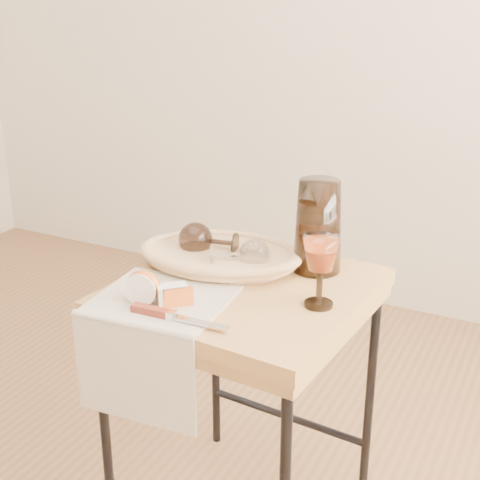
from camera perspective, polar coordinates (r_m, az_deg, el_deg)
The scene contains 10 objects.
side_table at distance 1.80m, azimuth 0.30°, elevation -13.86°, with size 0.55×0.55×0.70m, color olive, non-canonical shape.
tea_towel at distance 1.56m, azimuth -6.47°, elevation -4.92°, with size 0.29×0.26×0.01m, color beige.
bread_basket at distance 1.72m, azimuth -1.60°, elevation -1.50°, with size 0.36×0.25×0.04m, color #AA763E, non-canonical shape.
goblet_lying_a at distance 1.73m, azimuth -2.30°, elevation -0.10°, with size 0.14×0.09×0.09m, color #32231A, non-canonical shape.
goblet_lying_b at distance 1.66m, azimuth -0.32°, elevation -1.23°, with size 0.12×0.07×0.07m, color white, non-canonical shape.
pitcher at distance 1.67m, azimuth 6.47°, elevation 1.16°, with size 0.16×0.24×0.27m, color black, non-canonical shape.
wine_goblet at distance 1.50m, azimuth 6.63°, elevation -2.61°, with size 0.08×0.08×0.16m, color white, non-canonical shape.
apple_half at distance 1.53m, azimuth -7.97°, elevation -3.79°, with size 0.08×0.04×0.07m, color red.
apple_wedge at distance 1.52m, azimuth -5.61°, elevation -4.51°, with size 0.07×0.04×0.04m, color white.
table_knife at distance 1.46m, azimuth -5.39°, elevation -6.24°, with size 0.22×0.02×0.02m, color silver, non-canonical shape.
Camera 1 is at (1.06, -0.96, 1.39)m, focal length 51.65 mm.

